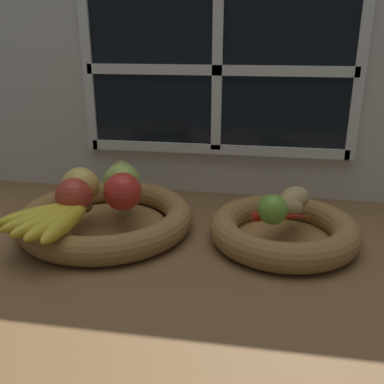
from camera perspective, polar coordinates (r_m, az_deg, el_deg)
The scene contains 14 objects.
ground_plane at distance 87.45cm, azimuth 0.89°, elevation -7.37°, with size 140.00×90.00×3.00cm, color brown.
back_wall at distance 107.78cm, azimuth 3.45°, elevation 14.18°, with size 140.00×4.60×55.00cm.
fruit_bowl_left at distance 92.56cm, azimuth -11.24°, elevation -3.40°, with size 36.29×36.29×5.49cm.
fruit_bowl_right at distance 87.14cm, azimuth 11.98°, elevation -4.96°, with size 29.23×29.23×5.49cm.
apple_golden_left at distance 92.39cm, azimuth -14.49°, elevation 0.81°, with size 7.71×7.71×7.71cm, color #DBB756.
apple_red_right at distance 87.14cm, azimuth -9.13°, elevation 0.02°, with size 7.64×7.64×7.64cm, color red.
apple_green_back at distance 93.14cm, azimuth -9.23°, elevation 1.39°, with size 7.83×7.83×7.83cm, color #99B74C.
apple_red_front at distance 87.45cm, azimuth -15.33°, elevation -0.53°, with size 7.21×7.21×7.21cm, color #B73828.
pear_brown at distance 96.08cm, azimuth -9.21°, elevation 1.92°, with size 5.93×5.55×7.67cm, color olive.
banana_bunch_front at distance 83.18cm, azimuth -17.85°, elevation -3.33°, with size 15.09×18.29×3.26cm.
potato_back at distance 89.19cm, azimuth 13.37°, elevation -0.83°, with size 7.82×5.29×4.66cm, color tan.
potato_large at distance 85.22cm, azimuth 12.21°, elevation -1.94°, with size 6.83×4.48×4.05cm, color #A38451.
lime_near at distance 81.34cm, azimuth 10.59°, elevation -2.29°, with size 5.65×5.65×5.65cm, color #6B9E33.
chili_pepper at distance 83.67cm, azimuth 11.85°, elevation -3.10°, with size 1.99×1.99×11.13cm, color red.
Camera 1 is at (11.56, -76.85, 38.61)cm, focal length 40.44 mm.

